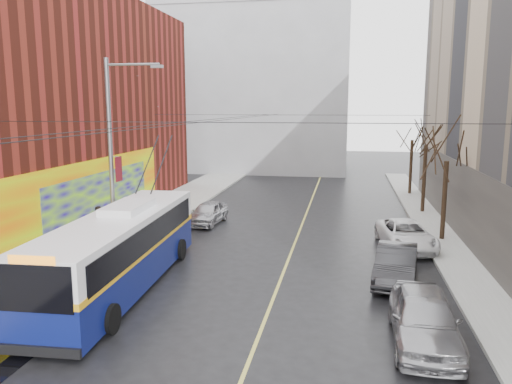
% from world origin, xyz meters
% --- Properties ---
extents(sidewalk_left, '(4.00, 60.00, 0.15)m').
position_xyz_m(sidewalk_left, '(-8.00, 12.00, 0.07)').
color(sidewalk_left, gray).
rests_on(sidewalk_left, ground).
extents(sidewalk_right, '(2.00, 60.00, 0.15)m').
position_xyz_m(sidewalk_right, '(9.00, 12.00, 0.07)').
color(sidewalk_right, gray).
rests_on(sidewalk_right, ground).
extents(lane_line, '(0.12, 50.00, 0.01)m').
position_xyz_m(lane_line, '(1.50, 14.00, 0.00)').
color(lane_line, '#BFB74C').
rests_on(lane_line, ground).
extents(building_far, '(20.50, 12.10, 18.00)m').
position_xyz_m(building_far, '(-6.00, 44.99, 9.02)').
color(building_far, gray).
rests_on(building_far, ground).
extents(streetlight_pole, '(2.65, 0.60, 9.00)m').
position_xyz_m(streetlight_pole, '(-6.14, 10.00, 4.85)').
color(streetlight_pole, slate).
rests_on(streetlight_pole, ground).
extents(catenary_wires, '(18.00, 60.00, 0.22)m').
position_xyz_m(catenary_wires, '(-2.54, 14.77, 6.25)').
color(catenary_wires, black).
extents(tree_near, '(3.20, 3.20, 6.40)m').
position_xyz_m(tree_near, '(9.00, 16.00, 4.98)').
color(tree_near, black).
rests_on(tree_near, ground).
extents(tree_mid, '(3.20, 3.20, 6.68)m').
position_xyz_m(tree_mid, '(9.00, 23.00, 5.25)').
color(tree_mid, black).
rests_on(tree_mid, ground).
extents(tree_far, '(3.20, 3.20, 6.57)m').
position_xyz_m(tree_far, '(9.00, 30.00, 5.14)').
color(tree_far, black).
rests_on(tree_far, ground).
extents(pigeons_flying, '(5.44, 4.00, 1.27)m').
position_xyz_m(pigeons_flying, '(-2.71, 9.95, 7.32)').
color(pigeons_flying, slate).
extents(trolleybus, '(3.17, 11.86, 5.57)m').
position_xyz_m(trolleybus, '(-4.43, 6.69, 1.55)').
color(trolleybus, '#0A124F').
rests_on(trolleybus, ground).
extents(parked_car_a, '(1.99, 4.73, 1.60)m').
position_xyz_m(parked_car_a, '(6.37, 3.94, 0.80)').
color(parked_car_a, '#99999E').
rests_on(parked_car_a, ground).
extents(parked_car_b, '(2.17, 4.57, 1.45)m').
position_xyz_m(parked_car_b, '(6.06, 9.29, 0.72)').
color(parked_car_b, '#29292C').
rests_on(parked_car_b, ground).
extents(parked_car_c, '(2.98, 5.13, 1.34)m').
position_xyz_m(parked_car_c, '(7.00, 14.40, 0.67)').
color(parked_car_c, white).
rests_on(parked_car_c, ground).
extents(following_car, '(1.90, 4.04, 1.33)m').
position_xyz_m(following_car, '(-4.07, 17.65, 0.67)').
color(following_car, '#9E9DA2').
rests_on(following_car, ground).
extents(pedestrian_a, '(0.50, 0.69, 1.78)m').
position_xyz_m(pedestrian_a, '(-7.13, 11.92, 1.04)').
color(pedestrian_a, black).
rests_on(pedestrian_a, sidewalk_left).
extents(pedestrian_b, '(0.89, 1.02, 1.78)m').
position_xyz_m(pedestrian_b, '(-8.34, 12.53, 1.04)').
color(pedestrian_b, black).
rests_on(pedestrian_b, sidewalk_left).
extents(pedestrian_c, '(1.02, 1.34, 1.83)m').
position_xyz_m(pedestrian_c, '(-7.33, 12.80, 1.07)').
color(pedestrian_c, black).
rests_on(pedestrian_c, sidewalk_left).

